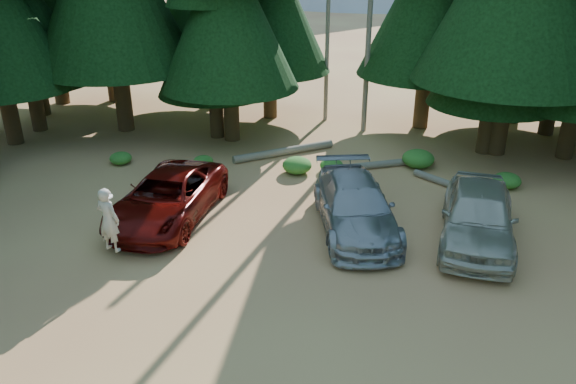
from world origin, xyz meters
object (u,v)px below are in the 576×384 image
(silver_minivan_right, at_px, (478,215))
(log_right, at_px, (383,164))
(silver_minivan_center, at_px, (355,206))
(log_mid, at_px, (451,185))
(log_left, at_px, (284,151))
(red_pickup, at_px, (168,197))
(frisbee_player, at_px, (108,219))

(silver_minivan_right, height_order, log_right, silver_minivan_right)
(silver_minivan_center, xyz_separation_m, log_mid, (3.37, 3.77, -0.65))
(log_left, height_order, log_right, log_left)
(red_pickup, bearing_deg, log_right, 43.37)
(silver_minivan_center, xyz_separation_m, frisbee_player, (-6.62, -3.19, 0.61))
(silver_minivan_right, relative_size, log_mid, 1.60)
(red_pickup, xyz_separation_m, log_left, (2.75, 6.52, -0.60))
(frisbee_player, xyz_separation_m, log_left, (3.30, 9.49, -1.23))
(silver_minivan_right, bearing_deg, frisbee_player, -156.06)
(log_left, bearing_deg, frisbee_player, -144.68)
(frisbee_player, bearing_deg, log_right, -114.74)
(silver_minivan_center, distance_m, log_mid, 5.10)
(silver_minivan_right, xyz_separation_m, frisbee_player, (-10.28, -2.94, 0.50))
(log_right, bearing_deg, red_pickup, -164.59)
(silver_minivan_center, distance_m, log_left, 7.15)
(silver_minivan_center, height_order, log_left, silver_minivan_center)
(silver_minivan_center, height_order, frisbee_player, frisbee_player)
(log_mid, xyz_separation_m, log_right, (-2.49, 1.75, 0.01))
(red_pickup, distance_m, silver_minivan_right, 9.72)
(frisbee_player, xyz_separation_m, log_mid, (9.99, 6.96, -1.26))
(red_pickup, relative_size, silver_minivan_center, 1.02)
(silver_minivan_center, bearing_deg, log_left, 104.39)
(red_pickup, relative_size, frisbee_player, 2.94)
(red_pickup, relative_size, silver_minivan_right, 1.06)
(silver_minivan_right, bearing_deg, red_pickup, -172.21)
(red_pickup, distance_m, log_left, 7.10)
(red_pickup, xyz_separation_m, silver_minivan_center, (6.06, 0.21, 0.02))
(red_pickup, height_order, log_left, red_pickup)
(log_right, bearing_deg, silver_minivan_center, -123.22)
(log_left, xyz_separation_m, log_right, (4.19, -0.78, -0.02))
(log_left, bearing_deg, log_right, -46.01)
(frisbee_player, xyz_separation_m, log_right, (7.50, 8.71, -1.25))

